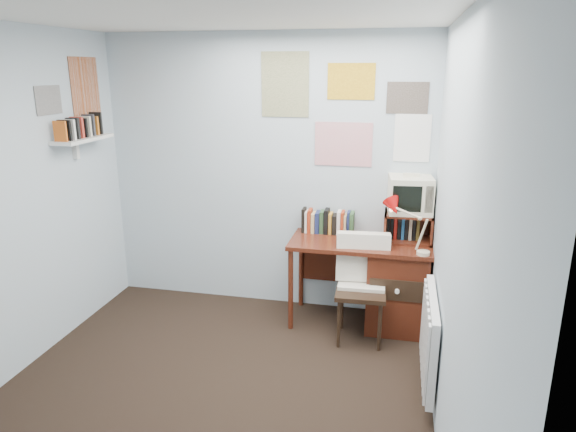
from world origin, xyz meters
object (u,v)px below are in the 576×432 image
object	(u,v)px
desk_lamp	(425,232)
desk	(390,282)
radiator	(430,338)
desk_chair	(361,292)
tv_riser	(408,227)
wall_shelf	(83,139)
crt_tv	(410,193)

from	to	relation	value
desk_lamp	desk	bearing A→B (deg)	131.37
desk_lamp	radiator	world-z (taller)	desk_lamp
desk_chair	tv_riser	size ratio (longest dim) A/B	2.15
desk_lamp	tv_riser	size ratio (longest dim) A/B	0.95
wall_shelf	tv_riser	bearing A→B (deg)	10.32
crt_tv	desk_chair	bearing A→B (deg)	-134.37
desk_lamp	crt_tv	xyz separation A→B (m)	(-0.12, 0.35, 0.23)
desk	wall_shelf	world-z (taller)	wall_shelf
desk	radiator	world-z (taller)	desk
radiator	wall_shelf	xyz separation A→B (m)	(-2.86, 0.55, 1.20)
desk	wall_shelf	distance (m)	2.87
desk_chair	crt_tv	world-z (taller)	crt_tv
desk	radiator	xyz separation A→B (m)	(0.29, -0.93, 0.01)
tv_riser	radiator	world-z (taller)	tv_riser
desk_lamp	crt_tv	world-z (taller)	crt_tv
desk_chair	tv_riser	distance (m)	0.71
desk_lamp	desk_chair	bearing A→B (deg)	-176.19
desk	crt_tv	bearing A→B (deg)	47.72
desk_chair	crt_tv	xyz separation A→B (m)	(0.35, 0.44, 0.75)
desk_chair	crt_tv	size ratio (longest dim) A/B	2.42
crt_tv	wall_shelf	xyz separation A→B (m)	(-2.69, -0.51, 0.44)
crt_tv	radiator	world-z (taller)	crt_tv
wall_shelf	desk_chair	bearing A→B (deg)	1.83
tv_riser	radiator	bearing A→B (deg)	-80.72
desk_lamp	tv_riser	world-z (taller)	desk_lamp
tv_riser	radiator	size ratio (longest dim) A/B	0.50
desk	radiator	size ratio (longest dim) A/B	1.50
tv_riser	wall_shelf	xyz separation A→B (m)	(-2.69, -0.49, 0.74)
desk_lamp	wall_shelf	xyz separation A→B (m)	(-2.81, -0.16, 0.67)
desk	desk_chair	bearing A→B (deg)	-127.02
desk_chair	radiator	xyz separation A→B (m)	(0.52, -0.62, -0.01)
crt_tv	wall_shelf	world-z (taller)	wall_shelf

